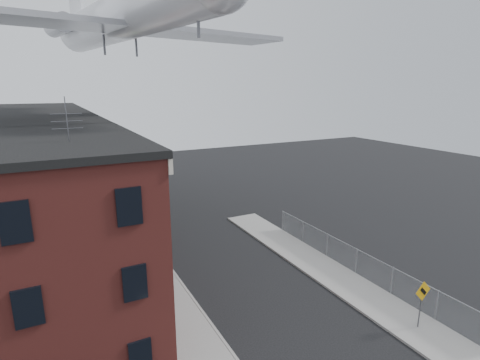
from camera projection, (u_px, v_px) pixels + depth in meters
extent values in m
plane|color=black|center=(323.00, 350.00, 18.28)|extent=(120.00, 120.00, 0.00)
cube|color=gray|center=(118.00, 218.00, 36.45)|extent=(3.00, 62.00, 0.12)
cube|color=gray|center=(329.00, 272.00, 25.89)|extent=(3.00, 26.00, 0.12)
cube|color=gray|center=(133.00, 216.00, 37.10)|extent=(0.15, 62.00, 0.14)
cube|color=gray|center=(312.00, 277.00, 25.24)|extent=(0.15, 26.00, 0.14)
cube|color=#371311|center=(33.00, 250.00, 17.72)|extent=(10.00, 12.00, 10.00)
cube|color=black|center=(17.00, 142.00, 16.47)|extent=(10.30, 12.30, 0.30)
cube|color=beige|center=(134.00, 144.00, 18.85)|extent=(0.16, 12.20, 0.60)
cylinder|color=#515156|center=(67.00, 121.00, 15.40)|extent=(0.04, 0.04, 2.00)
cube|color=slate|center=(35.00, 199.00, 25.89)|extent=(10.00, 7.00, 10.00)
cube|color=black|center=(25.00, 124.00, 24.65)|extent=(10.25, 7.00, 0.30)
cube|color=gray|center=(127.00, 242.00, 29.61)|extent=(1.80, 6.40, 0.25)
cube|color=beige|center=(125.00, 216.00, 29.08)|extent=(1.90, 6.50, 0.15)
cube|color=slate|center=(36.00, 178.00, 31.92)|extent=(10.00, 7.00, 10.00)
cube|color=black|center=(28.00, 117.00, 30.67)|extent=(10.25, 7.00, 0.30)
cube|color=gray|center=(112.00, 216.00, 35.64)|extent=(1.80, 6.40, 0.25)
cube|color=beige|center=(110.00, 194.00, 35.10)|extent=(1.90, 6.50, 0.15)
cube|color=slate|center=(36.00, 163.00, 37.94)|extent=(10.00, 7.00, 10.00)
cube|color=black|center=(30.00, 112.00, 36.69)|extent=(10.25, 7.00, 0.30)
cube|color=gray|center=(101.00, 197.00, 41.66)|extent=(1.80, 6.40, 0.25)
cube|color=beige|center=(100.00, 178.00, 41.13)|extent=(1.90, 6.50, 0.15)
cube|color=slate|center=(37.00, 153.00, 43.96)|extent=(10.00, 7.00, 10.00)
cube|color=black|center=(31.00, 108.00, 42.72)|extent=(10.25, 7.00, 0.30)
cube|color=gray|center=(94.00, 184.00, 47.68)|extent=(1.80, 6.40, 0.25)
cube|color=beige|center=(92.00, 167.00, 47.15)|extent=(1.90, 6.50, 0.15)
cube|color=slate|center=(37.00, 145.00, 49.99)|extent=(10.00, 7.00, 10.00)
cube|color=black|center=(32.00, 106.00, 48.74)|extent=(10.25, 7.00, 0.30)
cube|color=gray|center=(88.00, 173.00, 53.71)|extent=(1.80, 6.40, 0.25)
cube|color=beige|center=(86.00, 158.00, 53.18)|extent=(1.90, 6.50, 0.15)
cylinder|color=gray|center=(437.00, 306.00, 20.32)|extent=(0.06, 0.06, 1.90)
cylinder|color=gray|center=(392.00, 281.00, 22.91)|extent=(0.06, 0.06, 1.90)
cylinder|color=gray|center=(356.00, 262.00, 25.49)|extent=(0.06, 0.06, 1.90)
cylinder|color=gray|center=(327.00, 246.00, 28.07)|extent=(0.06, 0.06, 1.90)
cylinder|color=gray|center=(303.00, 232.00, 30.65)|extent=(0.06, 0.06, 1.90)
cylinder|color=gray|center=(282.00, 221.00, 33.23)|extent=(0.06, 0.06, 1.90)
cube|color=gray|center=(357.00, 249.00, 25.27)|extent=(0.04, 18.00, 0.04)
cube|color=gray|center=(356.00, 262.00, 25.49)|extent=(0.02, 18.00, 1.80)
cylinder|color=#515156|center=(420.00, 307.00, 19.61)|extent=(0.07, 0.07, 2.60)
cube|color=#EDA50C|center=(423.00, 291.00, 19.35)|extent=(1.10, 0.03, 1.10)
cube|color=black|center=(423.00, 291.00, 19.33)|extent=(0.52, 0.02, 0.52)
cylinder|color=black|center=(126.00, 189.00, 30.17)|extent=(0.26, 0.26, 9.00)
cube|color=black|center=(122.00, 142.00, 29.25)|extent=(1.80, 0.12, 0.12)
cylinder|color=black|center=(113.00, 140.00, 28.89)|extent=(0.08, 0.08, 0.25)
cylinder|color=black|center=(131.00, 139.00, 29.52)|extent=(0.08, 0.08, 0.25)
cylinder|color=black|center=(111.00, 197.00, 39.67)|extent=(0.24, 0.24, 2.40)
sphere|color=#1E4312|center=(109.00, 175.00, 39.08)|extent=(3.20, 3.20, 3.20)
sphere|color=#1E4312|center=(115.00, 180.00, 39.19)|extent=(2.24, 2.24, 2.24)
imported|color=maroon|center=(156.00, 234.00, 31.12)|extent=(1.53, 3.52, 1.18)
imported|color=black|center=(139.00, 213.00, 36.43)|extent=(1.25, 3.59, 1.18)
imported|color=slate|center=(129.00, 186.00, 46.33)|extent=(1.53, 3.68, 1.06)
cylinder|color=white|center=(124.00, 16.00, 29.75)|extent=(8.19, 27.47, 3.63)
cone|color=white|center=(78.00, 35.00, 40.27)|extent=(4.16, 3.97, 3.63)
cube|color=#939399|center=(133.00, 29.00, 28.71)|extent=(27.66, 9.31, 0.40)
cylinder|color=#939399|center=(59.00, 25.00, 35.55)|extent=(2.56, 4.78, 1.82)
cylinder|color=#939399|center=(115.00, 30.00, 38.75)|extent=(2.56, 4.78, 1.82)
cube|color=white|center=(76.00, 2.00, 39.07)|extent=(1.01, 4.30, 6.36)
cylinder|color=#515156|center=(198.00, 25.00, 21.48)|extent=(0.18, 0.18, 1.36)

